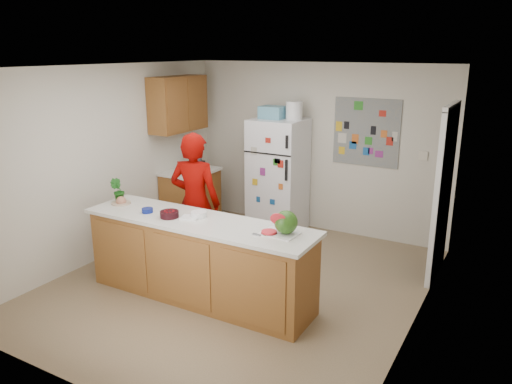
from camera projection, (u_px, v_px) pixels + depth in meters
The scene contains 26 objects.
floor at pixel (239, 284), 5.92m from camera, with size 4.00×4.50×0.02m, color brown.
wall_back at pixel (317, 148), 7.46m from camera, with size 4.00×0.02×2.50m, color beige.
wall_left at pixel (107, 162), 6.52m from camera, with size 0.02×4.50×2.50m, color beige.
wall_right at pixel (423, 209), 4.62m from camera, with size 0.02×4.50×2.50m, color beige.
ceiling at pixel (237, 66), 5.22m from camera, with size 4.00×4.50×0.02m, color white.
doorway at pixel (445, 194), 5.91m from camera, with size 0.03×0.85×2.04m, color black.
peninsula_base at pixel (199, 261), 5.47m from camera, with size 2.60×0.62×0.88m, color brown.
peninsula_top at pixel (198, 222), 5.34m from camera, with size 2.68×0.70×0.04m, color silver.
side_counter_base at pixel (191, 200), 7.73m from camera, with size 0.60×0.80×0.86m, color brown.
side_counter_top at pixel (190, 171), 7.60m from camera, with size 0.64×0.84×0.04m, color silver.
upper_cabinets at pixel (178, 104), 7.34m from camera, with size 0.35×1.00×0.80m, color brown.
refrigerator at pixel (278, 176), 7.47m from camera, with size 0.75×0.70×1.70m, color silver.
fridge_top_bin at pixel (273, 112), 7.25m from camera, with size 0.35×0.28×0.18m, color #5999B2.
photo_collage at pixel (366, 132), 7.00m from camera, with size 0.95×0.01×0.95m, color slate.
person at pixel (195, 203), 6.09m from camera, with size 0.63×0.42×1.74m, color #6B0200.
blender_appliance at pixel (198, 157), 7.64m from camera, with size 0.12×0.12×0.38m, color black.
cutting_board at pixel (279, 234), 4.92m from camera, with size 0.36×0.27×0.01m, color silver.
watermelon at pixel (286, 222), 4.88m from camera, with size 0.23×0.23×0.23m, color #2D6015.
watermelon_slice at pixel (269, 232), 4.92m from camera, with size 0.15×0.15×0.02m, color red.
cherry_bowl at pixel (169, 214), 5.41m from camera, with size 0.20×0.20×0.07m, color black.
white_bowl at pixel (199, 214), 5.42m from camera, with size 0.17×0.17×0.06m, color white.
cobalt_bowl at pixel (147, 210), 5.57m from camera, with size 0.13×0.13×0.05m, color navy.
plate at pixel (121, 203), 5.89m from camera, with size 0.23×0.23×0.02m, color #BDA992.
paper_towel at pixel (190, 218), 5.38m from camera, with size 0.18×0.16×0.02m, color silver.
keys at pixel (256, 235), 4.90m from camera, with size 0.09×0.04×0.01m, color gray.
potted_plant at pixel (118, 191), 5.91m from camera, with size 0.16×0.13×0.29m, color #11470C.
Camera 1 is at (2.82, -4.59, 2.69)m, focal length 35.00 mm.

